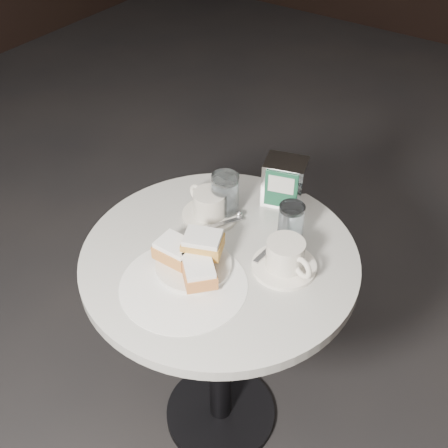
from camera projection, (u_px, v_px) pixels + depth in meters
ground at (221, 415)px, 1.89m from camera, size 7.00×7.00×0.00m
cafe_table at (220, 307)px, 1.53m from camera, size 0.70×0.70×0.74m
sugar_spill at (184, 285)px, 1.32m from camera, size 0.39×0.39×0.00m
beignet_plate at (193, 258)px, 1.34m from camera, size 0.23×0.23×0.09m
coffee_cup_left at (210, 206)px, 1.50m from camera, size 0.19×0.19×0.08m
coffee_cup_right at (285, 258)px, 1.34m from camera, size 0.20×0.20×0.08m
water_glass_left at (225, 196)px, 1.49m from camera, size 0.09×0.09×0.12m
water_glass_right at (291, 223)px, 1.42m from camera, size 0.08×0.08×0.11m
napkin_dispenser at (285, 182)px, 1.53m from camera, size 0.13×0.12×0.13m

